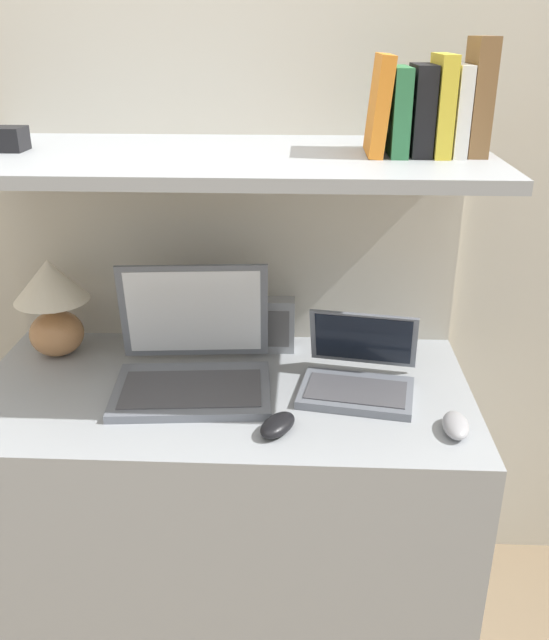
{
  "coord_description": "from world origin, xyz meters",
  "views": [
    {
      "loc": [
        0.2,
        -1.14,
        1.57
      ],
      "look_at": [
        0.13,
        0.31,
        0.95
      ],
      "focal_mm": 38.0,
      "sensor_mm": 36.0,
      "label": 1
    }
  ],
  "objects": [
    {
      "name": "shelf",
      "position": [
        0.0,
        0.38,
        1.31
      ],
      "size": [
        1.22,
        0.56,
        0.03
      ],
      "color": "#999EA3",
      "rests_on": "back_riser"
    },
    {
      "name": "shelf_gadget",
      "position": [
        -0.48,
        0.38,
        1.35
      ],
      "size": [
        0.09,
        0.07,
        0.05
      ],
      "color": "black",
      "rests_on": "shelf"
    },
    {
      "name": "second_mouse",
      "position": [
        0.53,
        0.14,
        0.78
      ],
      "size": [
        0.07,
        0.11,
        0.04
      ],
      "color": "#99999E",
      "rests_on": "desk"
    },
    {
      "name": "book_yellow",
      "position": [
        0.48,
        0.38,
        1.42
      ],
      "size": [
        0.03,
        0.16,
        0.21
      ],
      "color": "gold",
      "rests_on": "shelf"
    },
    {
      "name": "laptop_small",
      "position": [
        0.33,
        0.32,
        0.8
      ],
      "size": [
        0.31,
        0.29,
        0.18
      ],
      "color": "slate",
      "rests_on": "desk"
    },
    {
      "name": "wall_back",
      "position": [
        0.0,
        0.69,
        1.2
      ],
      "size": [
        6.0,
        0.05,
        2.4
      ],
      "color": "beige",
      "rests_on": "ground_plane"
    },
    {
      "name": "book_green",
      "position": [
        0.39,
        0.38,
        1.41
      ],
      "size": [
        0.04,
        0.16,
        0.18
      ],
      "color": "#2D7042",
      "rests_on": "shelf"
    },
    {
      "name": "router_box",
      "position": [
        0.1,
        0.54,
        0.84
      ],
      "size": [
        0.14,
        0.06,
        0.15
      ],
      "color": "gray",
      "rests_on": "desk"
    },
    {
      "name": "table_lamp",
      "position": [
        -0.47,
        0.49,
        0.92
      ],
      "size": [
        0.2,
        0.2,
        0.27
      ],
      "color": "#B27A4C",
      "rests_on": "desk"
    },
    {
      "name": "laptop_large",
      "position": [
        -0.07,
        0.33,
        0.82
      ],
      "size": [
        0.4,
        0.34,
        0.28
      ],
      "color": "slate",
      "rests_on": "desk"
    },
    {
      "name": "book_white",
      "position": [
        0.52,
        0.38,
        1.41
      ],
      "size": [
        0.03,
        0.15,
        0.19
      ],
      "color": "silver",
      "rests_on": "shelf"
    },
    {
      "name": "book_black",
      "position": [
        0.44,
        0.38,
        1.41
      ],
      "size": [
        0.04,
        0.15,
        0.19
      ],
      "color": "black",
      "rests_on": "shelf"
    },
    {
      "name": "computer_mouse",
      "position": [
        0.14,
        0.12,
        0.78
      ],
      "size": [
        0.1,
        0.12,
        0.04
      ],
      "color": "black",
      "rests_on": "desk"
    },
    {
      "name": "back_riser",
      "position": [
        0.0,
        0.64,
        0.65
      ],
      "size": [
        1.22,
        0.04,
        1.29
      ],
      "color": "beige",
      "rests_on": "ground_plane"
    },
    {
      "name": "book_brown",
      "position": [
        0.56,
        0.38,
        1.44
      ],
      "size": [
        0.04,
        0.13,
        0.24
      ],
      "color": "brown",
      "rests_on": "shelf"
    },
    {
      "name": "desk",
      "position": [
        0.0,
        0.31,
        0.38
      ],
      "size": [
        1.22,
        0.62,
        0.76
      ],
      "color": "#999EA3",
      "rests_on": "ground_plane"
    },
    {
      "name": "book_orange",
      "position": [
        0.35,
        0.38,
        1.42
      ],
      "size": [
        0.05,
        0.16,
        0.21
      ],
      "color": "orange",
      "rests_on": "shelf"
    }
  ]
}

